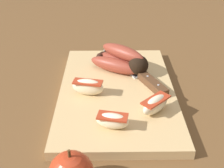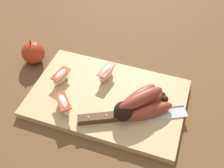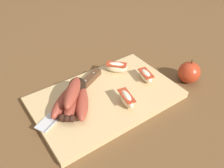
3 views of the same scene
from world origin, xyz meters
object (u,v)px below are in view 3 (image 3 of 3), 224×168
object	(u,v)px
banana_bunch	(73,98)
chefs_knife	(81,88)
whole_apple	(189,72)
apple_wedge_near	(126,99)
apple_wedge_far	(146,76)
apple_wedge_middle	(116,67)

from	to	relation	value
banana_bunch	chefs_knife	xyz separation A→B (m)	(-0.05, -0.04, -0.02)
banana_bunch	chefs_knife	size ratio (longest dim) A/B	0.59
chefs_knife	whole_apple	xyz separation A→B (m)	(-0.32, 0.14, 0.01)
whole_apple	apple_wedge_near	bearing A→B (deg)	-2.95
apple_wedge_near	banana_bunch	bearing A→B (deg)	-34.68
banana_bunch	apple_wedge_far	size ratio (longest dim) A/B	2.32
apple_wedge_middle	whole_apple	xyz separation A→B (m)	(-0.18, 0.15, -0.00)
banana_bunch	chefs_knife	world-z (taller)	banana_bunch
banana_bunch	whole_apple	world-z (taller)	banana_bunch
apple_wedge_near	apple_wedge_middle	bearing A→B (deg)	-115.80
chefs_knife	apple_wedge_near	xyz separation A→B (m)	(-0.07, 0.13, 0.01)
chefs_knife	apple_wedge_middle	bearing A→B (deg)	-174.27
apple_wedge_near	apple_wedge_middle	distance (m)	0.16
apple_wedge_far	whole_apple	xyz separation A→B (m)	(-0.13, 0.07, -0.00)
chefs_knife	apple_wedge_middle	world-z (taller)	apple_wedge_middle
whole_apple	apple_wedge_far	bearing A→B (deg)	-27.23
banana_bunch	apple_wedge_far	xyz separation A→B (m)	(-0.24, 0.03, -0.01)
apple_wedge_near	whole_apple	distance (m)	0.24
apple_wedge_near	apple_wedge_far	world-z (taller)	apple_wedge_near
apple_wedge_middle	apple_wedge_far	world-z (taller)	apple_wedge_middle
apple_wedge_middle	chefs_knife	bearing A→B (deg)	5.73
apple_wedge_middle	apple_wedge_far	bearing A→B (deg)	119.19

